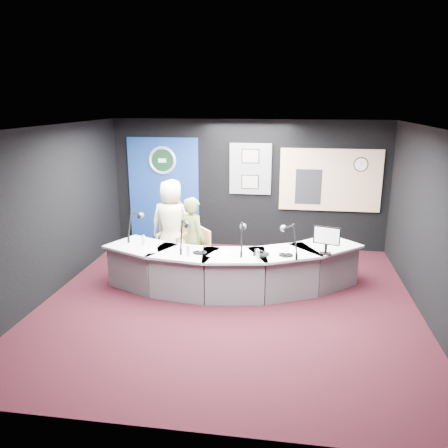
# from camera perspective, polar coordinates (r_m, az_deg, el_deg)

# --- Properties ---
(ground) EXTENTS (6.00, 6.00, 0.00)m
(ground) POSITION_cam_1_polar(r_m,az_deg,el_deg) (7.45, 0.61, -9.89)
(ground) COLOR black
(ground) RESTS_ON ground
(ceiling) EXTENTS (6.00, 6.00, 0.02)m
(ceiling) POSITION_cam_1_polar(r_m,az_deg,el_deg) (6.74, 0.68, 12.15)
(ceiling) COLOR silver
(ceiling) RESTS_ON ground
(wall_back) EXTENTS (6.00, 0.02, 2.80)m
(wall_back) POSITION_cam_1_polar(r_m,az_deg,el_deg) (9.87, 3.06, 5.02)
(wall_back) COLOR black
(wall_back) RESTS_ON ground
(wall_front) EXTENTS (6.00, 0.02, 2.80)m
(wall_front) POSITION_cam_1_polar(r_m,az_deg,el_deg) (4.18, -5.12, -9.98)
(wall_front) COLOR black
(wall_front) RESTS_ON ground
(wall_left) EXTENTS (0.02, 6.00, 2.80)m
(wall_left) POSITION_cam_1_polar(r_m,az_deg,el_deg) (7.94, -21.34, 1.36)
(wall_left) COLOR black
(wall_left) RESTS_ON ground
(wall_right) EXTENTS (0.02, 6.00, 2.80)m
(wall_right) POSITION_cam_1_polar(r_m,az_deg,el_deg) (7.21, 24.99, -0.40)
(wall_right) COLOR black
(wall_right) RESTS_ON ground
(broadcast_desk) EXTENTS (4.50, 1.90, 0.75)m
(broadcast_desk) POSITION_cam_1_polar(r_m,az_deg,el_deg) (7.81, 0.82, -5.66)
(broadcast_desk) COLOR silver
(broadcast_desk) RESTS_ON ground
(backdrop_panel) EXTENTS (1.60, 0.05, 2.30)m
(backdrop_panel) POSITION_cam_1_polar(r_m,az_deg,el_deg) (10.23, -7.65, 4.41)
(backdrop_panel) COLOR navy
(backdrop_panel) RESTS_ON wall_back
(agency_seal) EXTENTS (0.63, 0.07, 0.63)m
(agency_seal) POSITION_cam_1_polar(r_m,az_deg,el_deg) (10.08, -7.85, 7.99)
(agency_seal) COLOR silver
(agency_seal) RESTS_ON backdrop_panel
(seal_center) EXTENTS (0.48, 0.01, 0.48)m
(seal_center) POSITION_cam_1_polar(r_m,az_deg,el_deg) (10.09, -7.84, 8.00)
(seal_center) COLOR black
(seal_center) RESTS_ON backdrop_panel
(pinboard) EXTENTS (0.90, 0.04, 1.10)m
(pinboard) POSITION_cam_1_polar(r_m,az_deg,el_deg) (9.78, 3.37, 6.99)
(pinboard) COLOR slate
(pinboard) RESTS_ON wall_back
(framed_photo_upper) EXTENTS (0.34, 0.02, 0.27)m
(framed_photo_upper) POSITION_cam_1_polar(r_m,az_deg,el_deg) (9.71, 3.38, 8.60)
(framed_photo_upper) COLOR gray
(framed_photo_upper) RESTS_ON pinboard
(framed_photo_lower) EXTENTS (0.34, 0.02, 0.27)m
(framed_photo_lower) POSITION_cam_1_polar(r_m,az_deg,el_deg) (9.80, 3.32, 5.35)
(framed_photo_lower) COLOR gray
(framed_photo_lower) RESTS_ON pinboard
(booth_window_frame) EXTENTS (2.12, 0.06, 1.32)m
(booth_window_frame) POSITION_cam_1_polar(r_m,az_deg,el_deg) (9.81, 13.33, 5.44)
(booth_window_frame) COLOR tan
(booth_window_frame) RESTS_ON wall_back
(booth_glow) EXTENTS (2.00, 0.02, 1.20)m
(booth_glow) POSITION_cam_1_polar(r_m,az_deg,el_deg) (9.80, 13.33, 5.43)
(booth_glow) COLOR #DEB58C
(booth_glow) RESTS_ON booth_window_frame
(equipment_rack) EXTENTS (0.55, 0.02, 0.75)m
(equipment_rack) POSITION_cam_1_polar(r_m,az_deg,el_deg) (9.78, 10.65, 4.67)
(equipment_rack) COLOR black
(equipment_rack) RESTS_ON booth_window_frame
(wall_clock) EXTENTS (0.28, 0.01, 0.28)m
(wall_clock) POSITION_cam_1_polar(r_m,az_deg,el_deg) (9.80, 16.99, 7.25)
(wall_clock) COLOR white
(wall_clock) RESTS_ON booth_window_frame
(armchair_left) EXTENTS (0.60, 0.60, 0.87)m
(armchair_left) POSITION_cam_1_polar(r_m,az_deg,el_deg) (8.98, -6.58, -2.50)
(armchair_left) COLOR tan
(armchair_left) RESTS_ON ground
(armchair_right) EXTENTS (0.77, 0.77, 0.98)m
(armchair_right) POSITION_cam_1_polar(r_m,az_deg,el_deg) (8.14, -3.92, -3.93)
(armchair_right) COLOR tan
(armchair_right) RESTS_ON ground
(draped_jacket) EXTENTS (0.51, 0.23, 0.70)m
(draped_jacket) POSITION_cam_1_polar(r_m,az_deg,el_deg) (9.17, -6.76, -0.91)
(draped_jacket) COLOR gray
(draped_jacket) RESTS_ON armchair_left
(person_man) EXTENTS (0.87, 0.58, 1.73)m
(person_man) POSITION_cam_1_polar(r_m,az_deg,el_deg) (8.86, -6.67, 0.14)
(person_man) COLOR #F1E4C1
(person_man) RESTS_ON ground
(person_woman) EXTENTS (0.68, 0.64, 1.56)m
(person_woman) POSITION_cam_1_polar(r_m,az_deg,el_deg) (8.05, -3.96, -1.99)
(person_woman) COLOR olive
(person_woman) RESTS_ON ground
(computer_monitor) EXTENTS (0.42, 0.16, 0.30)m
(computer_monitor) POSITION_cam_1_polar(r_m,az_deg,el_deg) (7.47, 12.90, -1.42)
(computer_monitor) COLOR black
(computer_monitor) RESTS_ON broadcast_desk
(desk_phone) EXTENTS (0.26, 0.25, 0.05)m
(desk_phone) POSITION_cam_1_polar(r_m,az_deg,el_deg) (7.33, 4.73, -3.83)
(desk_phone) COLOR black
(desk_phone) RESTS_ON broadcast_desk
(headphones_near) EXTENTS (0.20, 0.20, 0.03)m
(headphones_near) POSITION_cam_1_polar(r_m,az_deg,el_deg) (7.36, 7.86, -3.90)
(headphones_near) COLOR black
(headphones_near) RESTS_ON broadcast_desk
(headphones_far) EXTENTS (0.20, 0.20, 0.03)m
(headphones_far) POSITION_cam_1_polar(r_m,az_deg,el_deg) (7.41, -3.09, -3.63)
(headphones_far) COLOR black
(headphones_far) RESTS_ON broadcast_desk
(paper_stack) EXTENTS (0.28, 0.32, 0.00)m
(paper_stack) POSITION_cam_1_polar(r_m,az_deg,el_deg) (7.65, -9.18, -3.33)
(paper_stack) COLOR white
(paper_stack) RESTS_ON broadcast_desk
(notepad) EXTENTS (0.31, 0.37, 0.00)m
(notepad) POSITION_cam_1_polar(r_m,az_deg,el_deg) (7.37, -0.88, -3.86)
(notepad) COLOR white
(notepad) RESTS_ON broadcast_desk
(boom_mic_a) EXTENTS (0.16, 0.74, 0.60)m
(boom_mic_a) POSITION_cam_1_polar(r_m,az_deg,el_deg) (8.33, -11.28, 0.28)
(boom_mic_a) COLOR black
(boom_mic_a) RESTS_ON broadcast_desk
(boom_mic_b) EXTENTS (0.16, 0.74, 0.60)m
(boom_mic_b) POSITION_cam_1_polar(r_m,az_deg,el_deg) (7.59, -5.10, -0.98)
(boom_mic_b) COLOR black
(boom_mic_b) RESTS_ON broadcast_desk
(boom_mic_c) EXTENTS (0.16, 0.74, 0.60)m
(boom_mic_c) POSITION_cam_1_polar(r_m,az_deg,el_deg) (7.43, 2.33, -1.29)
(boom_mic_c) COLOR black
(boom_mic_c) RESTS_ON broadcast_desk
(boom_mic_d) EXTENTS (0.35, 0.70, 0.60)m
(boom_mic_d) POSITION_cam_1_polar(r_m,az_deg,el_deg) (7.41, 8.38, -1.49)
(boom_mic_d) COLOR black
(boom_mic_d) RESTS_ON broadcast_desk
(water_bottles) EXTENTS (2.08, 0.51, 0.18)m
(water_bottles) POSITION_cam_1_polar(r_m,az_deg,el_deg) (7.46, -3.33, -2.91)
(water_bottles) COLOR silver
(water_bottles) RESTS_ON broadcast_desk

